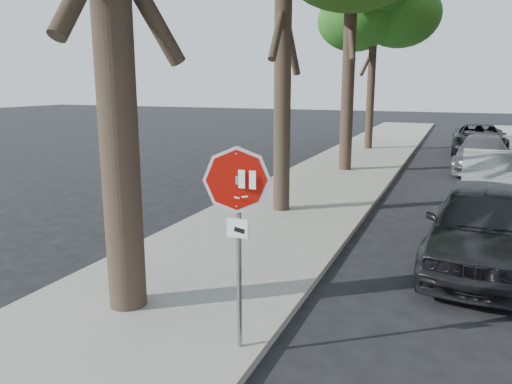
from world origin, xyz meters
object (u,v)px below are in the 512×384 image
car_d (479,139)px  tree_far (375,6)px  stop_sign (238,210)px  car_a (483,226)px  car_b (487,174)px  car_c (482,154)px

car_d → tree_far: bearing=-174.2°
stop_sign → tree_far: bearing=95.5°
car_d → stop_sign: bearing=-99.4°
car_a → car_b: bearing=91.2°
car_a → tree_far: bearing=110.9°
car_b → car_d: car_d is taller
car_c → car_d: size_ratio=0.91×
tree_far → car_c: bearing=-41.9°
stop_sign → car_a: (2.96, 4.64, -1.13)m
car_a → car_b: 6.90m
car_a → car_c: size_ratio=0.99×
car_b → car_c: size_ratio=0.86×
stop_sign → car_c: (3.30, 16.36, -1.24)m
stop_sign → car_d: stop_sign is taller
car_c → car_d: 5.39m
stop_sign → car_c: bearing=78.6°
car_b → car_c: 4.82m
car_b → car_d: size_ratio=0.79×
car_a → stop_sign: bearing=-118.4°
car_c → car_b: bearing=-86.5°
tree_far → car_a: bearing=-73.2°
car_b → car_c: car_c is taller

